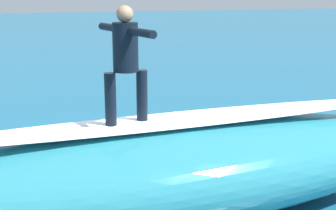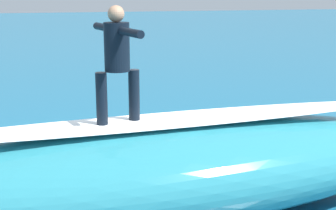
# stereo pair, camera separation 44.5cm
# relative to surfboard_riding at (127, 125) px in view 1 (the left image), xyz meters

# --- Properties ---
(ground_plane) EXTENTS (120.00, 120.00, 0.00)m
(ground_plane) POSITION_rel_surfboard_riding_xyz_m (-0.38, -1.80, -1.51)
(ground_plane) COLOR #196084
(wave_crest) EXTENTS (9.26, 3.03, 1.48)m
(wave_crest) POSITION_rel_surfboard_riding_xyz_m (-0.68, -0.05, -0.78)
(wave_crest) COLOR teal
(wave_crest) RESTS_ON ground_plane
(wave_foam_lip) EXTENTS (7.79, 1.37, 0.08)m
(wave_foam_lip) POSITION_rel_surfboard_riding_xyz_m (-0.68, -0.05, 0.00)
(wave_foam_lip) COLOR white
(wave_foam_lip) RESTS_ON wave_crest
(surfboard_riding) EXTENTS (2.05, 0.98, 0.07)m
(surfboard_riding) POSITION_rel_surfboard_riding_xyz_m (0.00, 0.00, 0.00)
(surfboard_riding) COLOR #33B2D1
(surfboard_riding) RESTS_ON wave_crest
(surfer_riding) EXTENTS (0.63, 1.51, 1.62)m
(surfer_riding) POSITION_rel_surfboard_riding_xyz_m (-0.00, 0.00, 0.98)
(surfer_riding) COLOR black
(surfer_riding) RESTS_ON surfboard_riding
(surfboard_paddling) EXTENTS (1.63, 1.85, 0.09)m
(surfboard_paddling) POSITION_rel_surfboard_riding_xyz_m (-2.48, -4.24, -1.47)
(surfboard_paddling) COLOR #EAE5C6
(surfboard_paddling) RESTS_ON ground_plane
(surfer_paddling) EXTENTS (1.23, 1.44, 0.31)m
(surfer_paddling) POSITION_rel_surfboard_riding_xyz_m (-2.57, -4.14, -1.29)
(surfer_paddling) COLOR black
(surfer_paddling) RESTS_ON surfboard_paddling
(foam_patch_near) EXTENTS (0.67, 0.70, 0.11)m
(foam_patch_near) POSITION_rel_surfboard_riding_xyz_m (1.31, -1.78, -1.46)
(foam_patch_near) COLOR white
(foam_patch_near) RESTS_ON ground_plane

